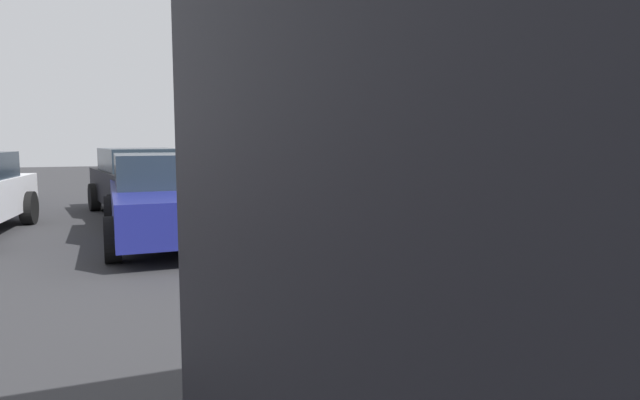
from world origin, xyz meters
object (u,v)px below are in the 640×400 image
Objects in this scene: parked_sedan_near_left at (169,197)px; parked_sedan_far_right at (144,182)px; parked_sedan_far_left at (286,175)px; art_car_decorated at (339,211)px; parked_sedan_row_back_center at (336,188)px.

parked_sedan_far_right is (3.22, 0.27, 0.03)m from parked_sedan_near_left.
parked_sedan_far_left is (1.43, -3.69, -0.03)m from parked_sedan_far_right.
art_car_decorated is 7.52m from parked_sedan_far_left.
parked_sedan_far_right reaches higher than parked_sedan_near_left.
parked_sedan_row_back_center reaches higher than parked_sedan_far_left.
art_car_decorated is 6.36m from parked_sedan_far_right.
parked_sedan_far_right reaches higher than parked_sedan_row_back_center.
parked_sedan_near_left is (2.73, 1.96, -0.03)m from art_car_decorated.
parked_sedan_row_back_center is at bearing 45.22° from parked_sedan_far_right.
art_car_decorated is 1.03× the size of parked_sedan_row_back_center.
parked_sedan_far_right is at bearing -70.75° from parked_sedan_far_left.
parked_sedan_near_left is 0.96× the size of parked_sedan_far_right.
parked_sedan_row_back_center is (-2.51, -3.55, -0.02)m from parked_sedan_far_right.
parked_sedan_far_left is at bearing 6.63° from parked_sedan_row_back_center.
parked_sedan_near_left is 5.76m from parked_sedan_far_left.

